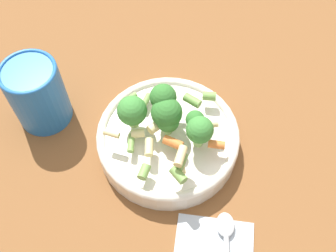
% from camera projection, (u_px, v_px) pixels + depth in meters
% --- Properties ---
extents(ground_plane, '(3.00, 3.00, 0.00)m').
position_uv_depth(ground_plane, '(168.00, 145.00, 0.64)').
color(ground_plane, brown).
extents(bowl, '(0.22, 0.22, 0.04)m').
position_uv_depth(bowl, '(168.00, 138.00, 0.62)').
color(bowl, silver).
rests_on(bowl, ground_plane).
extents(pasta_salad, '(0.18, 0.18, 0.07)m').
position_uv_depth(pasta_salad, '(168.00, 118.00, 0.57)').
color(pasta_salad, '#8CB766').
rests_on(pasta_salad, bowl).
extents(cup, '(0.09, 0.09, 0.12)m').
position_uv_depth(cup, '(37.00, 93.00, 0.62)').
color(cup, '#2366B2').
rests_on(cup, ground_plane).
extents(spoon, '(0.15, 0.06, 0.01)m').
position_uv_depth(spoon, '(227.00, 246.00, 0.54)').
color(spoon, silver).
rests_on(spoon, napkin).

